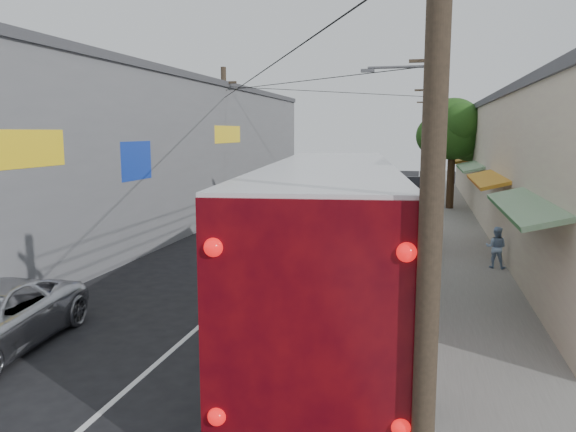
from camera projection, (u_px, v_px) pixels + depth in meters
name	position (u px, v px, depth m)	size (l,w,h in m)	color
ground	(125.00, 392.00, 10.12)	(120.00, 120.00, 0.00)	black
sidewalk	(449.00, 225.00, 27.87)	(3.00, 80.00, 0.12)	slate
building_right	(542.00, 162.00, 28.31)	(7.09, 40.00, 6.25)	beige
building_left	(151.00, 151.00, 28.83)	(7.20, 36.00, 7.25)	gray
utility_poles	(383.00, 142.00, 28.35)	(11.80, 45.28, 8.00)	#473828
street_tree	(454.00, 131.00, 32.88)	(4.40, 4.00, 6.60)	#3F2B19
coach_bus	(331.00, 240.00, 13.70)	(4.35, 13.77, 3.90)	white
parked_suv	(387.00, 225.00, 22.54)	(2.60, 6.39, 1.85)	#A6A6AE
parked_car_mid	(412.00, 198.00, 33.99)	(1.53, 3.79, 1.29)	#26272B
parked_car_far	(414.00, 186.00, 40.96)	(1.44, 4.13, 1.36)	black
pedestrian_near	(428.00, 225.00, 21.59)	(0.69, 0.45, 1.90)	#CC6C89
pedestrian_far	(496.00, 247.00, 18.73)	(0.68, 0.53, 1.40)	#96B3DA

